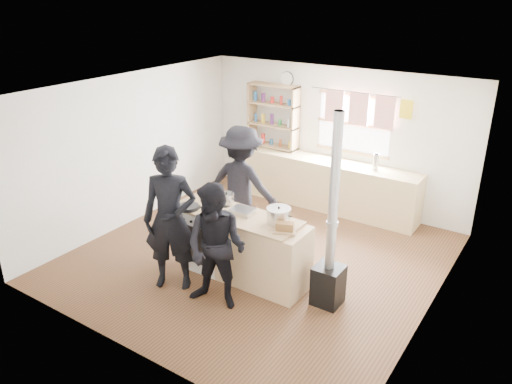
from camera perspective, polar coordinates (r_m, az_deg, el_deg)
ground at (r=7.53m, az=0.20°, el=-7.48°), size 5.00×5.00×0.01m
back_counter at (r=9.09m, az=7.93°, el=0.93°), size 3.40×0.55×0.90m
shelving_unit at (r=9.42m, az=1.97°, el=8.69°), size 1.00×0.28×1.20m
thermos at (r=8.57m, az=13.53°, el=3.35°), size 0.10×0.10×0.28m
cooking_island at (r=6.84m, az=-1.33°, el=-6.32°), size 1.97×0.64×0.93m
skillet_greens at (r=6.90m, az=-7.71°, el=-1.69°), size 0.41×0.41×0.05m
roast_tray at (r=6.70m, az=-1.58°, el=-2.15°), size 0.33×0.28×0.06m
stockpot_stove at (r=6.98m, az=-3.39°, el=-0.76°), size 0.22×0.22×0.18m
stockpot_counter at (r=6.40m, az=2.61°, el=-2.71°), size 0.32×0.32×0.23m
bread_board at (r=6.22m, az=3.31°, el=-4.10°), size 0.34×0.29×0.12m
flue_heater at (r=6.28m, az=8.43°, el=-7.53°), size 0.35×0.35×2.50m
person_near_left at (r=6.54m, az=-9.76°, el=-3.11°), size 0.84×0.74×1.94m
person_near_right at (r=6.12m, az=-4.57°, el=-6.33°), size 0.89×0.75×1.63m
person_far at (r=7.68m, az=-1.65°, el=0.83°), size 1.27×0.82×1.85m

